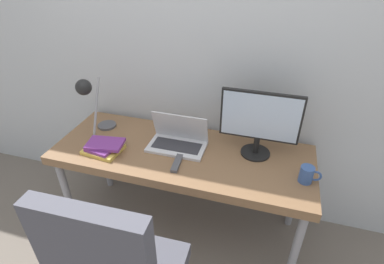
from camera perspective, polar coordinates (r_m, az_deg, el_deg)
The scene contains 9 objects.
ground_plane at distance 2.24m, azimuth -4.33°, elevation -23.12°, with size 12.00×12.00×0.00m, color #70665B.
wall_back at distance 2.00m, azimuth 1.21°, elevation 16.57°, with size 8.00×0.05×2.60m.
desk at distance 1.97m, azimuth -1.95°, elevation -5.14°, with size 1.67×0.62×0.71m.
laptop at distance 1.96m, azimuth -2.71°, elevation -1.53°, with size 0.37×0.21×0.22m.
monitor at distance 1.83m, azimuth 12.78°, elevation 2.11°, with size 0.48×0.19×0.43m.
desk_lamp at distance 2.05m, azimuth -18.88°, elevation 6.26°, with size 0.13×0.29×0.43m.
book_stack at distance 2.00m, azimuth -16.48°, elevation -2.78°, with size 0.26×0.20×0.06m.
tv_remote at distance 1.82m, azimuth -2.88°, elevation -5.95°, with size 0.05×0.17×0.02m.
mug at distance 1.79m, azimuth 21.07°, elevation -7.57°, with size 0.12×0.08×0.10m.
Camera 1 is at (0.51, -1.17, 1.85)m, focal length 28.00 mm.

